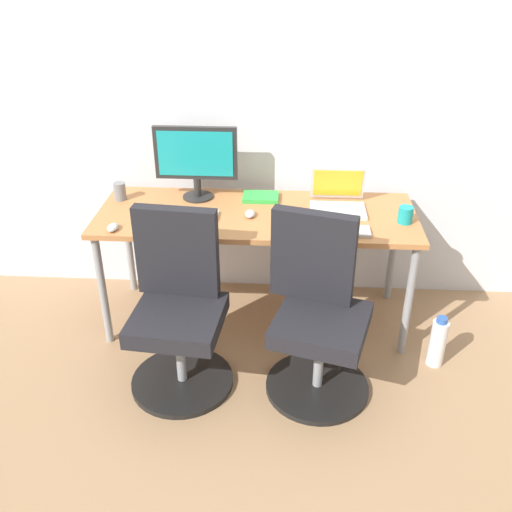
{
  "coord_description": "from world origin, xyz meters",
  "views": [
    {
      "loc": [
        0.17,
        -2.9,
        2.08
      ],
      "look_at": [
        0.0,
        -0.05,
        0.47
      ],
      "focal_mm": 39.76,
      "sensor_mm": 36.0,
      "label": 1
    }
  ],
  "objects_px": {
    "water_bottle_on_floor": "(438,342)",
    "coffee_mug": "(405,215)",
    "desktop_monitor": "(196,158)",
    "office_chair_left": "(179,311)",
    "open_laptop": "(338,199)",
    "office_chair_right": "(317,316)"
  },
  "relations": [
    {
      "from": "office_chair_right",
      "to": "water_bottle_on_floor",
      "type": "distance_m",
      "value": 0.75
    },
    {
      "from": "coffee_mug",
      "to": "water_bottle_on_floor",
      "type": "bearing_deg",
      "value": -55.97
    },
    {
      "from": "desktop_monitor",
      "to": "open_laptop",
      "type": "relative_size",
      "value": 1.55
    },
    {
      "from": "office_chair_left",
      "to": "open_laptop",
      "type": "xyz_separation_m",
      "value": [
        0.82,
        0.66,
        0.35
      ]
    },
    {
      "from": "office_chair_left",
      "to": "coffee_mug",
      "type": "height_order",
      "value": "office_chair_left"
    },
    {
      "from": "office_chair_left",
      "to": "coffee_mug",
      "type": "xyz_separation_m",
      "value": [
        1.18,
        0.48,
        0.35
      ]
    },
    {
      "from": "water_bottle_on_floor",
      "to": "coffee_mug",
      "type": "distance_m",
      "value": 0.72
    },
    {
      "from": "office_chair_right",
      "to": "coffee_mug",
      "type": "bearing_deg",
      "value": 45.79
    },
    {
      "from": "desktop_monitor",
      "to": "open_laptop",
      "type": "height_order",
      "value": "desktop_monitor"
    },
    {
      "from": "office_chair_left",
      "to": "office_chair_right",
      "type": "relative_size",
      "value": 1.0
    },
    {
      "from": "coffee_mug",
      "to": "desktop_monitor",
      "type": "bearing_deg",
      "value": 167.16
    },
    {
      "from": "desktop_monitor",
      "to": "coffee_mug",
      "type": "relative_size",
      "value": 5.22
    },
    {
      "from": "office_chair_left",
      "to": "desktop_monitor",
      "type": "relative_size",
      "value": 1.96
    },
    {
      "from": "office_chair_right",
      "to": "open_laptop",
      "type": "xyz_separation_m",
      "value": [
        0.12,
        0.66,
        0.35
      ]
    },
    {
      "from": "coffee_mug",
      "to": "open_laptop",
      "type": "bearing_deg",
      "value": 154.11
    },
    {
      "from": "office_chair_left",
      "to": "office_chair_right",
      "type": "bearing_deg",
      "value": -0.17
    },
    {
      "from": "desktop_monitor",
      "to": "coffee_mug",
      "type": "xyz_separation_m",
      "value": [
        1.18,
        -0.27,
        -0.2
      ]
    },
    {
      "from": "water_bottle_on_floor",
      "to": "desktop_monitor",
      "type": "height_order",
      "value": "desktop_monitor"
    },
    {
      "from": "office_chair_left",
      "to": "water_bottle_on_floor",
      "type": "distance_m",
      "value": 1.42
    },
    {
      "from": "water_bottle_on_floor",
      "to": "open_laptop",
      "type": "height_order",
      "value": "open_laptop"
    },
    {
      "from": "office_chair_left",
      "to": "water_bottle_on_floor",
      "type": "bearing_deg",
      "value": 7.55
    },
    {
      "from": "water_bottle_on_floor",
      "to": "coffee_mug",
      "type": "height_order",
      "value": "coffee_mug"
    }
  ]
}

